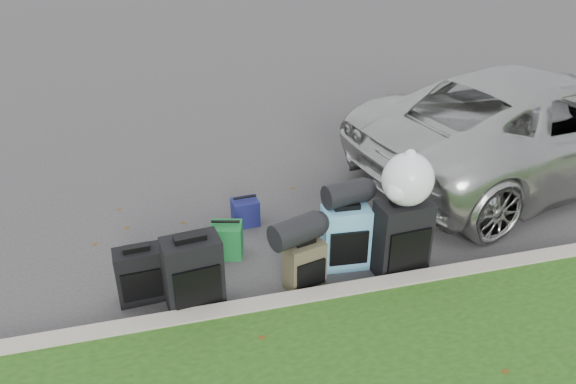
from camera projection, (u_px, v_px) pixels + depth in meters
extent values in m
plane|color=#383535|center=(302.00, 245.00, 6.00)|extent=(120.00, 120.00, 0.00)
cube|color=#9E937F|center=(332.00, 297.00, 5.11)|extent=(120.00, 0.18, 0.15)
imported|color=#B7B7B2|center=(537.00, 124.00, 7.23)|extent=(5.32, 3.27, 1.38)
cube|color=black|center=(140.00, 275.00, 5.09)|extent=(0.44, 0.26, 0.53)
cube|color=black|center=(193.00, 274.00, 4.94)|extent=(0.53, 0.36, 0.72)
cube|color=#3B3624|center=(305.00, 265.00, 5.25)|extent=(0.40, 0.30, 0.49)
cube|color=teal|center=(345.00, 237.00, 5.52)|extent=(0.48, 0.31, 0.65)
cube|color=black|center=(401.00, 238.00, 5.41)|extent=(0.53, 0.34, 0.77)
cube|color=#17692B|center=(227.00, 240.00, 5.75)|extent=(0.37, 0.33, 0.36)
cube|color=#171A52|center=(245.00, 212.00, 6.30)|extent=(0.30, 0.24, 0.31)
cylinder|color=black|center=(296.00, 231.00, 5.08)|extent=(0.54, 0.41, 0.26)
cylinder|color=black|center=(346.00, 194.00, 5.38)|extent=(0.47, 0.31, 0.24)
sphere|color=white|center=(408.00, 179.00, 5.12)|extent=(0.48, 0.48, 0.48)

